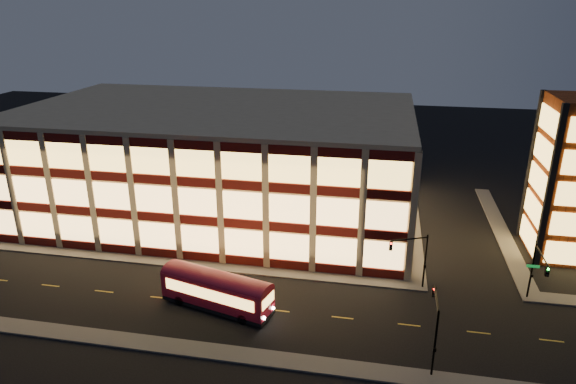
# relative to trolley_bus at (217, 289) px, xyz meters

# --- Properties ---
(ground) EXTENTS (200.00, 200.00, 0.00)m
(ground) POSITION_rel_trolley_bus_xyz_m (-4.14, 6.56, -2.05)
(ground) COLOR black
(ground) RESTS_ON ground
(sidewalk_office_south) EXTENTS (54.00, 2.00, 0.15)m
(sidewalk_office_south) POSITION_rel_trolley_bus_xyz_m (-7.14, 7.56, -1.98)
(sidewalk_office_south) COLOR #514F4C
(sidewalk_office_south) RESTS_ON ground
(sidewalk_office_east) EXTENTS (2.00, 30.00, 0.15)m
(sidewalk_office_east) POSITION_rel_trolley_bus_xyz_m (18.86, 23.56, -1.98)
(sidewalk_office_east) COLOR #514F4C
(sidewalk_office_east) RESTS_ON ground
(sidewalk_tower_west) EXTENTS (2.00, 30.00, 0.15)m
(sidewalk_tower_west) POSITION_rel_trolley_bus_xyz_m (29.86, 23.56, -1.98)
(sidewalk_tower_west) COLOR #514F4C
(sidewalk_tower_west) RESTS_ON ground
(sidewalk_near) EXTENTS (100.00, 2.00, 0.15)m
(sidewalk_near) POSITION_rel_trolley_bus_xyz_m (-4.14, -6.44, -1.98)
(sidewalk_near) COLOR #514F4C
(sidewalk_near) RESTS_ON ground
(office_building) EXTENTS (50.45, 30.45, 14.50)m
(office_building) POSITION_rel_trolley_bus_xyz_m (-7.05, 23.47, 5.20)
(office_building) COLOR tan
(office_building) RESTS_ON ground
(traffic_signal_far) EXTENTS (3.79, 1.87, 6.00)m
(traffic_signal_far) POSITION_rel_trolley_bus_xyz_m (18.07, 6.80, 2.06)
(traffic_signal_far) COLOR black
(traffic_signal_far) RESTS_ON ground
(traffic_signal_right) EXTENTS (1.20, 4.37, 6.00)m
(traffic_signal_right) POSITION_rel_trolley_bus_xyz_m (29.36, 5.94, 2.05)
(traffic_signal_right) COLOR black
(traffic_signal_right) RESTS_ON ground
(traffic_signal_near) EXTENTS (0.32, 4.45, 6.00)m
(traffic_signal_near) POSITION_rel_trolley_bus_xyz_m (19.36, -4.47, 2.08)
(traffic_signal_near) COLOR black
(traffic_signal_near) RESTS_ON ground
(trolley_bus) EXTENTS (11.26, 5.45, 3.70)m
(trolley_bus) POSITION_rel_trolley_bus_xyz_m (0.00, 0.00, 0.00)
(trolley_bus) COLOR maroon
(trolley_bus) RESTS_ON ground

